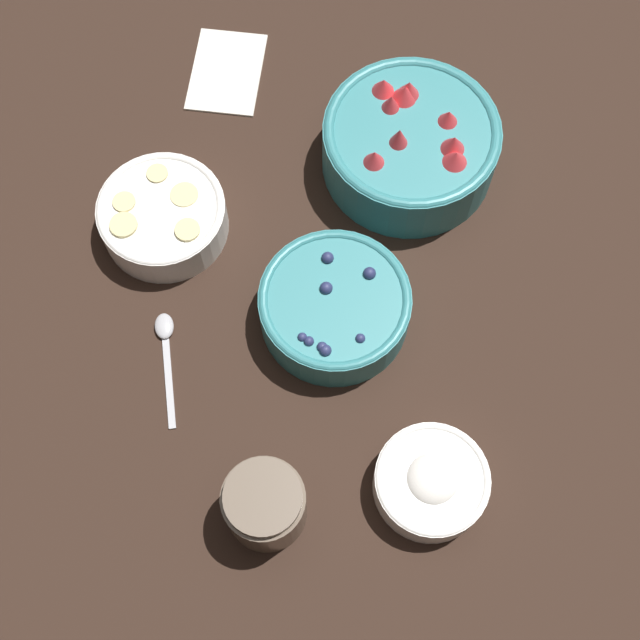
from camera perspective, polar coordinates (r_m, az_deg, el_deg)
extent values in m
plane|color=black|center=(1.06, -0.77, 2.65)|extent=(4.00, 4.00, 0.00)
cylinder|color=teal|center=(1.11, 5.76, 10.94)|extent=(0.21, 0.21, 0.07)
torus|color=teal|center=(1.08, 5.92, 11.89)|extent=(0.21, 0.21, 0.01)
cylinder|color=red|center=(1.09, 5.87, 11.57)|extent=(0.17, 0.17, 0.02)
cone|color=red|center=(1.08, 8.21, 12.70)|extent=(0.04, 0.04, 0.02)
cone|color=red|center=(1.10, 4.08, 14.69)|extent=(0.04, 0.04, 0.02)
cone|color=red|center=(1.10, 5.44, 14.22)|extent=(0.05, 0.05, 0.02)
cone|color=red|center=(1.09, 4.56, 13.67)|extent=(0.03, 0.03, 0.03)
cone|color=red|center=(1.06, 5.08, 11.57)|extent=(0.03, 0.03, 0.03)
cone|color=red|center=(1.10, 5.69, 14.47)|extent=(0.04, 0.04, 0.03)
cone|color=red|center=(1.06, 8.54, 11.07)|extent=(0.04, 0.04, 0.03)
cone|color=red|center=(1.05, 8.66, 10.19)|extent=(0.05, 0.05, 0.02)
cone|color=red|center=(1.04, 3.49, 10.30)|extent=(0.04, 0.04, 0.02)
cylinder|color=teal|center=(1.01, 0.94, 0.78)|extent=(0.17, 0.17, 0.05)
torus|color=teal|center=(0.99, 0.96, 1.34)|extent=(0.17, 0.17, 0.01)
cylinder|color=navy|center=(1.00, 0.96, 1.15)|extent=(0.14, 0.14, 0.02)
sphere|color=navy|center=(0.96, 0.35, -1.96)|extent=(0.01, 0.01, 0.01)
sphere|color=navy|center=(0.97, -0.71, -1.38)|extent=(0.01, 0.01, 0.01)
sphere|color=navy|center=(0.96, 0.14, -1.74)|extent=(0.01, 0.01, 0.01)
sphere|color=navy|center=(1.01, 0.49, 3.99)|extent=(0.01, 0.01, 0.01)
sphere|color=navy|center=(0.97, 2.60, -1.19)|extent=(0.01, 0.01, 0.01)
sphere|color=navy|center=(0.97, -1.14, -1.11)|extent=(0.01, 0.01, 0.01)
sphere|color=navy|center=(1.00, 3.16, 2.90)|extent=(0.01, 0.01, 0.01)
sphere|color=navy|center=(0.99, 0.40, 2.05)|extent=(0.01, 0.01, 0.01)
cylinder|color=white|center=(1.08, -9.98, 6.47)|extent=(0.15, 0.15, 0.05)
torus|color=white|center=(1.06, -10.17, 7.03)|extent=(0.15, 0.15, 0.01)
cylinder|color=beige|center=(1.07, -10.11, 6.84)|extent=(0.12, 0.12, 0.01)
cylinder|color=beige|center=(1.08, -10.37, 9.19)|extent=(0.03, 0.03, 0.01)
cylinder|color=beige|center=(1.06, -12.45, 5.94)|extent=(0.03, 0.03, 0.01)
cylinder|color=beige|center=(1.07, -8.68, 7.91)|extent=(0.03, 0.03, 0.00)
cylinder|color=beige|center=(1.06, -12.45, 5.91)|extent=(0.03, 0.03, 0.01)
cylinder|color=beige|center=(1.04, -8.49, 5.64)|extent=(0.03, 0.03, 0.01)
cylinder|color=beige|center=(1.07, -12.42, 7.37)|extent=(0.03, 0.03, 0.01)
cylinder|color=white|center=(0.96, 7.09, -10.30)|extent=(0.12, 0.12, 0.04)
torus|color=white|center=(0.95, 7.22, -10.07)|extent=(0.12, 0.12, 0.01)
cylinder|color=white|center=(0.95, 7.18, -10.15)|extent=(0.10, 0.10, 0.01)
ellipsoid|color=white|center=(0.95, 7.22, -10.07)|extent=(0.06, 0.06, 0.02)
cylinder|color=brown|center=(0.94, -3.53, -11.76)|extent=(0.09, 0.09, 0.08)
cylinder|color=#3D2316|center=(0.94, -3.51, -11.83)|extent=(0.07, 0.07, 0.06)
cylinder|color=brown|center=(0.89, -3.70, -11.25)|extent=(0.08, 0.08, 0.01)
cube|color=silver|center=(1.22, -6.00, 15.57)|extent=(0.14, 0.11, 0.01)
cube|color=#B2B2B7|center=(1.02, -9.66, -3.90)|extent=(0.10, 0.05, 0.01)
ellipsoid|color=#B2B2B7|center=(1.04, -9.94, -0.39)|extent=(0.04, 0.03, 0.01)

